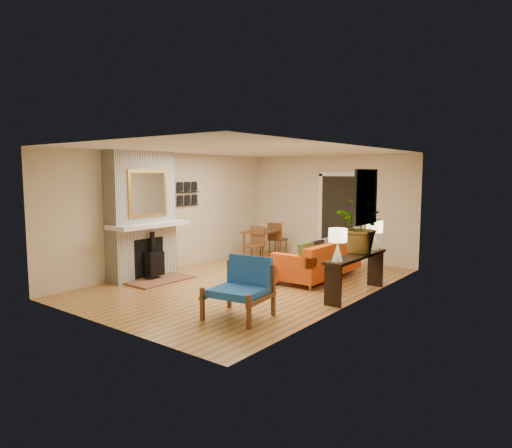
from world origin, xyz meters
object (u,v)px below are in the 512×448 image
object	(u,v)px
dining_table	(264,236)
houseplant	(362,226)
console_table	(356,263)
lamp_near	(338,241)
lamp_far	(375,232)
sofa	(322,260)
blue_chair	(243,284)
ottoman	(261,273)

from	to	relation	value
dining_table	houseplant	xyz separation A→B (m)	(3.32, -1.53, 0.64)
houseplant	console_table	bearing A→B (deg)	-87.56
console_table	houseplant	size ratio (longest dim) A/B	1.88
lamp_near	lamp_far	bearing A→B (deg)	90.00
sofa	dining_table	bearing A→B (deg)	156.36
blue_chair	lamp_far	size ratio (longest dim) A/B	1.77
sofa	lamp_far	xyz separation A→B (m)	(1.13, -0.03, 0.69)
ottoman	houseplant	size ratio (longest dim) A/B	0.81
blue_chair	ottoman	bearing A→B (deg)	118.80
lamp_near	dining_table	bearing A→B (deg)	143.30
lamp_far	dining_table	bearing A→B (deg)	163.34
houseplant	lamp_far	bearing A→B (deg)	88.93
ottoman	dining_table	size ratio (longest dim) A/B	0.48
blue_chair	console_table	size ratio (longest dim) A/B	0.52
sofa	console_table	bearing A→B (deg)	-35.35
console_table	dining_table	bearing A→B (deg)	152.08
blue_chair	sofa	bearing A→B (deg)	95.26
blue_chair	dining_table	bearing A→B (deg)	122.50
ottoman	console_table	distance (m)	1.91
ottoman	houseplant	xyz separation A→B (m)	(1.83, 0.55, 1.01)
lamp_near	lamp_far	world-z (taller)	same
ottoman	dining_table	distance (m)	2.58
console_table	lamp_far	size ratio (longest dim) A/B	3.43
dining_table	console_table	xyz separation A→B (m)	(3.33, -1.76, -0.00)
console_table	lamp_far	xyz separation A→B (m)	(0.00, 0.77, 0.49)
dining_table	lamp_near	size ratio (longest dim) A/B	3.09
lamp_near	lamp_far	size ratio (longest dim) A/B	1.00
lamp_far	console_table	bearing A→B (deg)	-90.00
console_table	lamp_far	distance (m)	0.91
lamp_near	ottoman	bearing A→B (deg)	167.87
blue_chair	lamp_far	xyz separation A→B (m)	(0.86, 2.87, 0.58)
sofa	dining_table	distance (m)	2.41
lamp_near	sofa	bearing A→B (deg)	126.67
ottoman	houseplant	world-z (taller)	houseplant
sofa	dining_table	xyz separation A→B (m)	(-2.20, 0.96, 0.20)
ottoman	console_table	world-z (taller)	console_table
ottoman	console_table	bearing A→B (deg)	9.84
console_table	houseplant	distance (m)	0.68
ottoman	lamp_near	world-z (taller)	lamp_near
lamp_far	lamp_near	bearing A→B (deg)	-90.00
blue_chair	houseplant	distance (m)	2.60
dining_table	lamp_far	xyz separation A→B (m)	(3.33, -1.00, 0.48)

